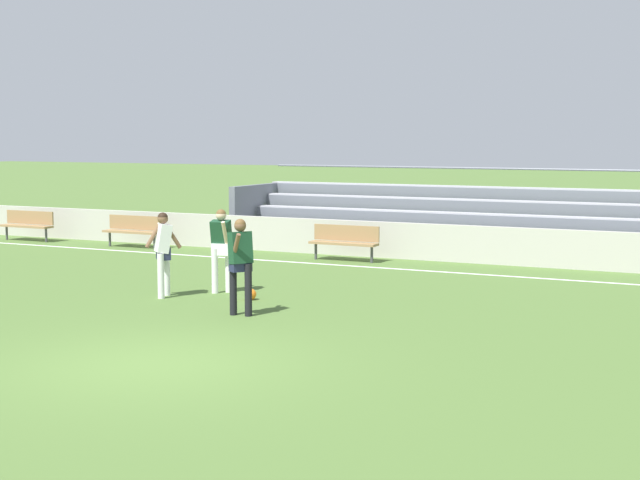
{
  "coord_description": "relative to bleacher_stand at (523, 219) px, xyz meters",
  "views": [
    {
      "loc": [
        7.8,
        -10.6,
        3.16
      ],
      "look_at": [
        -0.88,
        7.12,
        0.99
      ],
      "focal_mm": 53.37,
      "sensor_mm": 36.0,
      "label": 1
    }
  ],
  "objects": [
    {
      "name": "field_line_sideline",
      "position": [
        -1.5,
        -4.35,
        -0.92
      ],
      "size": [
        44.0,
        0.12,
        0.01
      ],
      "primitive_type": "cube",
      "color": "white",
      "rests_on": "ground"
    },
    {
      "name": "player_white_challenging",
      "position": [
        -4.59,
        -10.06,
        0.07
      ],
      "size": [
        0.7,
        0.49,
        1.67
      ],
      "color": "white",
      "rests_on": "ground"
    },
    {
      "name": "player_dark_trailing_run",
      "position": [
        -3.83,
        -9.13,
        0.09
      ],
      "size": [
        0.45,
        0.53,
        1.7
      ],
      "color": "white",
      "rests_on": "ground"
    },
    {
      "name": "bench_far_right",
      "position": [
        -14.21,
        -3.53,
        -0.38
      ],
      "size": [
        1.8,
        0.4,
        0.9
      ],
      "color": "#99754C",
      "rests_on": "ground"
    },
    {
      "name": "soccer_ball",
      "position": [
        -2.88,
        -9.6,
        -0.81
      ],
      "size": [
        0.22,
        0.22,
        0.22
      ],
      "primitive_type": "sphere",
      "color": "orange",
      "rests_on": "ground"
    },
    {
      "name": "bench_centre_sideline",
      "position": [
        -3.67,
        -3.53,
        -0.38
      ],
      "size": [
        1.8,
        0.4,
        0.9
      ],
      "color": "#99754C",
      "rests_on": "ground"
    },
    {
      "name": "bleacher_stand",
      "position": [
        0.0,
        0.0,
        0.0
      ],
      "size": [
        16.71,
        3.12,
        2.25
      ],
      "color": "#B2B2B7",
      "rests_on": "ground"
    },
    {
      "name": "player_dark_dropping_back",
      "position": [
        -2.23,
        -11.07,
        0.1
      ],
      "size": [
        0.45,
        0.64,
        1.72
      ],
      "color": "black",
      "rests_on": "ground"
    },
    {
      "name": "ground_plane",
      "position": [
        -1.5,
        -14.7,
        -0.92
      ],
      "size": [
        160.0,
        160.0,
        0.0
      ],
      "primitive_type": "plane",
      "color": "#4C6B30"
    },
    {
      "name": "sideline_wall",
      "position": [
        -1.5,
        -2.51,
        -0.45
      ],
      "size": [
        48.0,
        0.16,
        0.94
      ],
      "primitive_type": "cube",
      "color": "#BCB7AD",
      "rests_on": "ground"
    },
    {
      "name": "bench_near_bin",
      "position": [
        -10.27,
        -3.53,
        -0.38
      ],
      "size": [
        1.8,
        0.4,
        0.9
      ],
      "color": "#99754C",
      "rests_on": "ground"
    }
  ]
}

